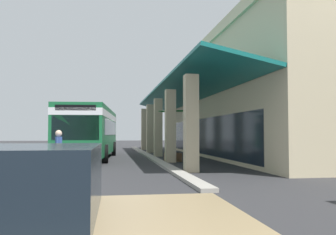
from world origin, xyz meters
TOP-DOWN VIEW (x-y plane):
  - ground at (0.00, 8.00)m, footprint 120.00×120.00m
  - curb_strip at (0.00, 3.47)m, footprint 30.90×0.50m
  - plaza_building at (0.00, 13.10)m, footprint 26.05×15.57m
  - transit_bus at (1.43, -0.38)m, footprint 11.37×3.39m
  - pedestrian at (12.02, -0.87)m, footprint 0.69×0.47m
  - potted_palm at (4.50, 4.39)m, footprint 1.72×1.83m

SIDE VIEW (x-z plane):
  - ground at x=0.00m, z-range 0.00..0.00m
  - curb_strip at x=0.00m, z-range 0.00..0.12m
  - potted_palm at x=4.50m, z-range -0.81..2.20m
  - pedestrian at x=12.02m, z-range 0.11..1.79m
  - transit_bus at x=1.43m, z-range 0.18..3.52m
  - plaza_building at x=0.00m, z-range 0.00..7.86m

